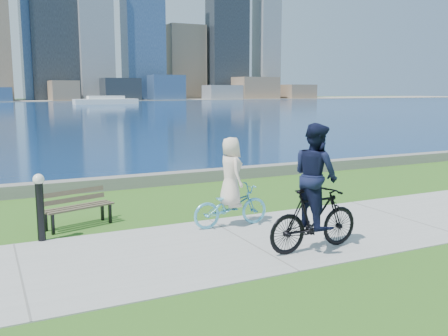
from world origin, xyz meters
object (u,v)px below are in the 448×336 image
(bollard_lamp, at_px, (40,203))
(cyclist_man, at_px, (315,198))
(park_bench, at_px, (77,205))
(cyclist_woman, at_px, (231,194))

(bollard_lamp, xyz_separation_m, cyclist_man, (4.33, -2.73, 0.23))
(park_bench, height_order, cyclist_woman, cyclist_woman)
(park_bench, distance_m, cyclist_woman, 3.26)
(cyclist_woman, distance_m, cyclist_man, 2.17)
(cyclist_man, bearing_deg, park_bench, 43.07)
(park_bench, relative_size, cyclist_man, 0.68)
(park_bench, xyz_separation_m, cyclist_woman, (2.90, -1.47, 0.25))
(park_bench, distance_m, cyclist_man, 5.02)
(bollard_lamp, relative_size, cyclist_man, 0.58)
(park_bench, relative_size, bollard_lamp, 1.19)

